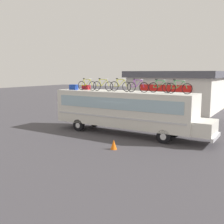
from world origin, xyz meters
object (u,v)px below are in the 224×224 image
object	(u,v)px
rooftop_bicycle_2	(103,86)
traffic_cone	(114,144)
rooftop_bicycle_1	(87,85)
rooftop_bicycle_3	(120,86)
luggage_bag_2	(86,87)
rooftop_bicycle_4	(138,87)
rooftop_bicycle_5	(160,87)
luggage_bag_1	(74,87)
bus	(125,109)
rooftop_bicycle_6	(179,88)

from	to	relation	value
rooftop_bicycle_2	traffic_cone	xyz separation A→B (m)	(3.19, -3.61, -3.25)
rooftop_bicycle_1	rooftop_bicycle_3	distance (m)	2.92
luggage_bag_2	rooftop_bicycle_4	bearing A→B (deg)	-6.05
rooftop_bicycle_4	rooftop_bicycle_5	distance (m)	1.55
luggage_bag_2	rooftop_bicycle_5	xyz separation A→B (m)	(6.42, -0.12, 0.20)
luggage_bag_1	rooftop_bicycle_2	bearing A→B (deg)	0.50
rooftop_bicycle_2	rooftop_bicycle_5	distance (m)	4.39
bus	rooftop_bicycle_6	world-z (taller)	rooftop_bicycle_6
rooftop_bicycle_3	rooftop_bicycle_6	size ratio (longest dim) A/B	1.00
rooftop_bicycle_6	traffic_cone	distance (m)	5.66
bus	rooftop_bicycle_5	bearing A→B (deg)	4.70
rooftop_bicycle_2	traffic_cone	distance (m)	5.81
bus	luggage_bag_1	xyz separation A→B (m)	(-4.61, -0.31, 1.51)
rooftop_bicycle_5	rooftop_bicycle_3	bearing A→B (deg)	-173.78
rooftop_bicycle_2	rooftop_bicycle_6	distance (m)	5.76
rooftop_bicycle_2	traffic_cone	world-z (taller)	rooftop_bicycle_2
bus	rooftop_bicycle_2	size ratio (longest dim) A/B	6.67
rooftop_bicycle_4	rooftop_bicycle_1	bearing A→B (deg)	-178.56
rooftop_bicycle_5	rooftop_bicycle_6	xyz separation A→B (m)	(1.39, -0.25, 0.00)
rooftop_bicycle_5	luggage_bag_1	bearing A→B (deg)	-175.88
rooftop_bicycle_3	rooftop_bicycle_6	world-z (taller)	rooftop_bicycle_3
luggage_bag_1	rooftop_bicycle_3	distance (m)	4.25
rooftop_bicycle_1	rooftop_bicycle_3	bearing A→B (deg)	3.70
rooftop_bicycle_1	rooftop_bicycle_3	size ratio (longest dim) A/B	0.99
bus	rooftop_bicycle_1	xyz separation A→B (m)	(-3.29, -0.30, 1.69)
rooftop_bicycle_1	rooftop_bicycle_5	size ratio (longest dim) A/B	1.05
rooftop_bicycle_5	rooftop_bicycle_6	size ratio (longest dim) A/B	0.94
rooftop_bicycle_1	rooftop_bicycle_3	world-z (taller)	rooftop_bicycle_3
rooftop_bicycle_3	rooftop_bicycle_4	xyz separation A→B (m)	(1.44, -0.08, -0.01)
rooftop_bicycle_3	rooftop_bicycle_6	bearing A→B (deg)	0.87
rooftop_bicycle_4	rooftop_bicycle_5	bearing A→B (deg)	14.92
traffic_cone	luggage_bag_2	bearing A→B (deg)	141.11
rooftop_bicycle_2	rooftop_bicycle_4	distance (m)	2.87
luggage_bag_2	rooftop_bicycle_2	bearing A→B (deg)	-16.66
luggage_bag_2	traffic_cone	xyz separation A→B (m)	(5.24, -4.23, -3.04)
bus	rooftop_bicycle_2	xyz separation A→B (m)	(-1.79, -0.28, 1.69)
luggage_bag_2	rooftop_bicycle_6	world-z (taller)	rooftop_bicycle_6
bus	luggage_bag_2	distance (m)	4.14
luggage_bag_2	rooftop_bicycle_4	distance (m)	4.95
rooftop_bicycle_1	rooftop_bicycle_2	distance (m)	1.49
rooftop_bicycle_3	luggage_bag_2	bearing A→B (deg)	172.76
luggage_bag_2	rooftop_bicycle_6	bearing A→B (deg)	-2.75
rooftop_bicycle_4	rooftop_bicycle_6	bearing A→B (deg)	2.87
rooftop_bicycle_2	rooftop_bicycle_6	bearing A→B (deg)	2.38
bus	traffic_cone	world-z (taller)	bus
bus	luggage_bag_1	bearing A→B (deg)	-176.20
luggage_bag_2	rooftop_bicycle_3	bearing A→B (deg)	-7.24
rooftop_bicycle_4	rooftop_bicycle_6	distance (m)	2.90
rooftop_bicycle_4	rooftop_bicycle_3	bearing A→B (deg)	176.86
luggage_bag_2	traffic_cone	bearing A→B (deg)	-38.89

